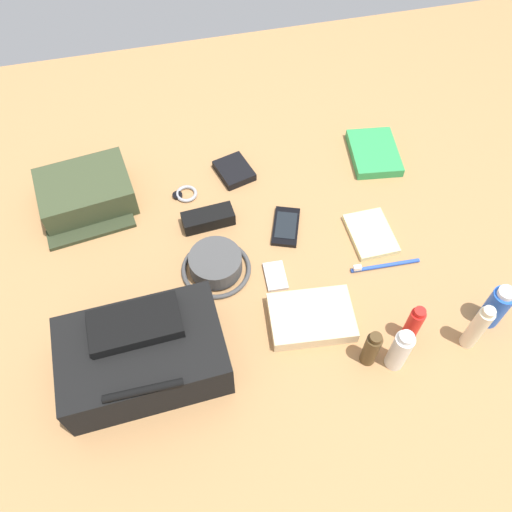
% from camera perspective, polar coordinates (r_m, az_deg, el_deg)
% --- Properties ---
extents(ground_plane, '(2.64, 2.02, 0.02)m').
position_cam_1_polar(ground_plane, '(1.40, 0.00, -1.20)').
color(ground_plane, '#A77748').
rests_on(ground_plane, ground).
extents(backpack, '(0.37, 0.24, 0.15)m').
position_cam_1_polar(backpack, '(1.22, -11.98, -10.27)').
color(backpack, black).
rests_on(backpack, ground_plane).
extents(toiletry_pouch, '(0.27, 0.26, 0.09)m').
position_cam_1_polar(toiletry_pouch, '(1.55, -17.71, 6.41)').
color(toiletry_pouch, '#384228').
rests_on(toiletry_pouch, ground_plane).
extents(bucket_hat, '(0.18, 0.18, 0.06)m').
position_cam_1_polar(bucket_hat, '(1.36, -4.32, -0.94)').
color(bucket_hat, '#444444').
rests_on(bucket_hat, ground_plane).
extents(deodorant_spray, '(0.05, 0.05, 0.13)m').
position_cam_1_polar(deodorant_spray, '(1.37, 24.30, -4.95)').
color(deodorant_spray, blue).
rests_on(deodorant_spray, ground_plane).
extents(lotion_bottle, '(0.04, 0.04, 0.16)m').
position_cam_1_polar(lotion_bottle, '(1.31, 22.58, -7.09)').
color(lotion_bottle, beige).
rests_on(lotion_bottle, ground_plane).
extents(sunscreen_spray, '(0.03, 0.03, 0.13)m').
position_cam_1_polar(sunscreen_spray, '(1.28, 16.46, -7.06)').
color(sunscreen_spray, red).
rests_on(sunscreen_spray, ground_plane).
extents(toothpaste_tube, '(0.04, 0.04, 0.14)m').
position_cam_1_polar(toothpaste_tube, '(1.24, 15.12, -9.72)').
color(toothpaste_tube, white).
rests_on(toothpaste_tube, ground_plane).
extents(cologne_bottle, '(0.04, 0.04, 0.12)m').
position_cam_1_polar(cologne_bottle, '(1.24, 12.22, -9.68)').
color(cologne_bottle, '#473319').
rests_on(cologne_bottle, ground_plane).
extents(paperback_novel, '(0.16, 0.20, 0.03)m').
position_cam_1_polar(paperback_novel, '(1.67, 12.50, 10.70)').
color(paperback_novel, '#2D934C').
rests_on(paperback_novel, ground_plane).
extents(cell_phone, '(0.11, 0.14, 0.01)m').
position_cam_1_polar(cell_phone, '(1.45, 3.22, 3.16)').
color(cell_phone, black).
rests_on(cell_phone, ground_plane).
extents(media_player, '(0.06, 0.09, 0.01)m').
position_cam_1_polar(media_player, '(1.36, 2.08, -2.15)').
color(media_player, '#B7B7BC').
rests_on(media_player, ground_plane).
extents(wristwatch, '(0.07, 0.06, 0.01)m').
position_cam_1_polar(wristwatch, '(1.54, -7.58, 6.60)').
color(wristwatch, '#99999E').
rests_on(wristwatch, ground_plane).
extents(toothbrush, '(0.18, 0.02, 0.02)m').
position_cam_1_polar(toothbrush, '(1.42, 13.28, -1.03)').
color(toothbrush, blue).
rests_on(toothbrush, ground_plane).
extents(wallet, '(0.12, 0.13, 0.02)m').
position_cam_1_polar(wallet, '(1.58, -2.35, 9.10)').
color(wallet, black).
rests_on(wallet, ground_plane).
extents(notepad, '(0.11, 0.15, 0.02)m').
position_cam_1_polar(notepad, '(1.47, 12.18, 2.32)').
color(notepad, beige).
rests_on(notepad, ground_plane).
extents(folded_towel, '(0.21, 0.16, 0.04)m').
position_cam_1_polar(folded_towel, '(1.30, 5.94, -6.56)').
color(folded_towel, beige).
rests_on(folded_towel, ground_plane).
extents(sunglasses_case, '(0.14, 0.07, 0.04)m').
position_cam_1_polar(sunglasses_case, '(1.46, -5.14, 4.00)').
color(sunglasses_case, black).
rests_on(sunglasses_case, ground_plane).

